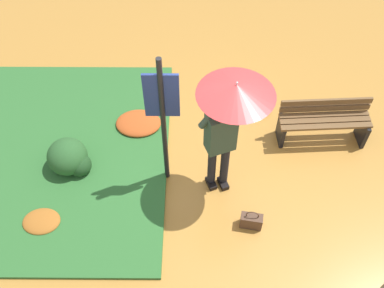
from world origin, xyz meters
TOP-DOWN VIEW (x-y plane):
  - ground_plane at (0.00, 0.00)m, footprint 18.00×18.00m
  - grass_verge at (-3.30, 0.35)m, footprint 4.80×4.00m
  - person_with_umbrella at (-0.06, -0.14)m, footprint 0.96×0.96m
  - info_sign_post at (-0.89, -0.02)m, footprint 0.44×0.07m
  - handbag at (0.30, -0.86)m, footprint 0.32×0.19m
  - park_bench at (1.52, 0.73)m, footprint 1.40×0.44m
  - shrub_cluster at (-2.34, 0.11)m, footprint 0.66×0.60m
  - leaf_pile_near_person at (-2.61, -0.85)m, footprint 0.53×0.42m
  - leaf_pile_by_bench at (0.58, 1.32)m, footprint 0.45×0.36m
  - leaf_pile_far_path at (-1.40, 0.95)m, footprint 0.74×0.59m

SIDE VIEW (x-z plane):
  - ground_plane at x=0.00m, z-range 0.00..0.00m
  - grass_verge at x=-3.30m, z-range 0.00..0.05m
  - leaf_pile_by_bench at x=0.58m, z-range 0.00..0.10m
  - leaf_pile_near_person at x=-2.61m, z-range 0.00..0.12m
  - leaf_pile_far_path at x=-1.40m, z-range 0.00..0.16m
  - handbag at x=0.30m, z-range -0.06..0.31m
  - shrub_cluster at x=-2.34m, z-range -0.02..0.52m
  - park_bench at x=1.52m, z-range 0.03..0.78m
  - info_sign_post at x=-0.89m, z-range 0.29..2.59m
  - person_with_umbrella at x=-0.06m, z-range 0.53..2.57m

